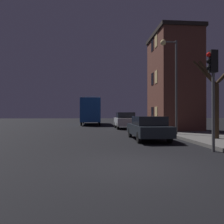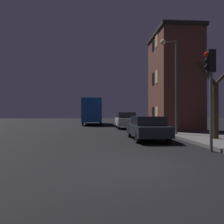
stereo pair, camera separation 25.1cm
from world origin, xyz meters
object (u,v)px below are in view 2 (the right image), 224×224
object	(u,v)px
car_near_lane	(147,128)
car_mid_lane	(126,120)
streetlamp	(172,72)
bare_tree	(214,99)
bus	(92,109)
traffic_light	(210,78)

from	to	relation	value
car_near_lane	car_mid_lane	xyz separation A→B (m)	(-0.03, 9.28, 0.13)
streetlamp	bare_tree	bearing A→B (deg)	-60.59
bus	car_mid_lane	world-z (taller)	bus
streetlamp	car_mid_lane	bearing A→B (deg)	105.64
traffic_light	car_mid_lane	xyz separation A→B (m)	(-1.67, 13.32, -2.10)
streetlamp	bus	distance (m)	17.20
streetlamp	car_near_lane	size ratio (longest dim) A/B	1.47
bare_tree	bus	distance (m)	20.03
bus	car_near_lane	size ratio (longest dim) A/B	2.10
streetlamp	traffic_light	size ratio (longest dim) A/B	1.54
bare_tree	car_mid_lane	size ratio (longest dim) A/B	1.15
car_near_lane	car_mid_lane	world-z (taller)	car_mid_lane
traffic_light	car_near_lane	world-z (taller)	traffic_light
streetlamp	car_mid_lane	world-z (taller)	streetlamp
bare_tree	traffic_light	bearing A→B (deg)	-121.37
car_near_lane	car_mid_lane	distance (m)	9.28
bare_tree	bus	xyz separation A→B (m)	(-7.14, 18.71, -0.23)
bus	car_near_lane	bearing A→B (deg)	-78.64
traffic_light	car_mid_lane	world-z (taller)	traffic_light
streetlamp	car_near_lane	xyz separation A→B (m)	(-2.09, -1.73, -3.58)
streetlamp	traffic_light	bearing A→B (deg)	-94.41
bus	car_near_lane	world-z (taller)	bus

